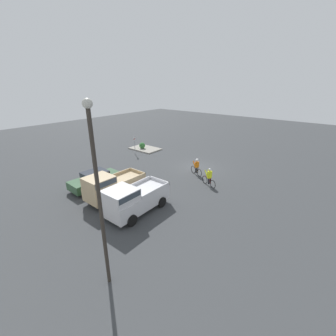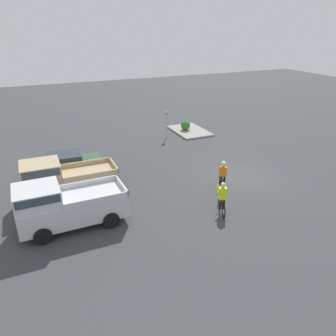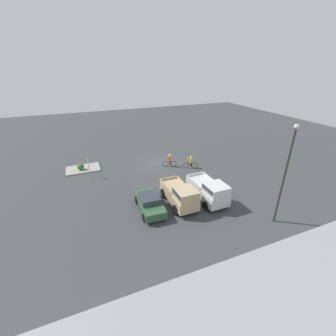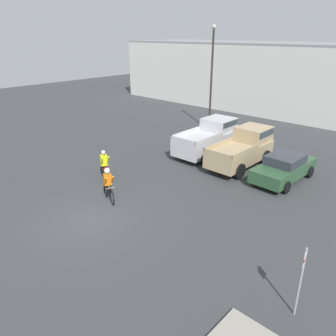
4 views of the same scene
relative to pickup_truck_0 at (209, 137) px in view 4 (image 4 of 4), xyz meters
The scene contains 9 objects.
ground_plane 10.61m from the pickup_truck_0, 83.14° to the right, with size 80.00×80.00×0.00m, color #383A3D.
warehouse_building 16.79m from the pickup_truck_0, 85.66° to the left, with size 44.61×10.16×6.65m.
pickup_truck_0 is the anchor object (origin of this frame).
pickup_truck_1 2.82m from the pickup_truck_0, ahead, with size 2.14×4.82×2.21m.
sedan_0 5.67m from the pickup_truck_0, ahead, with size 2.13×4.45×1.47m.
cyclist_0 8.72m from the pickup_truck_0, 87.64° to the right, with size 1.67×0.71×1.69m.
cyclist_1 7.50m from the pickup_truck_0, 104.27° to the right, with size 1.71×0.73×1.67m.
fire_lane_sign 13.76m from the pickup_truck_0, 43.45° to the right, with size 0.09×0.30×2.31m.
lamppost 6.81m from the pickup_truck_0, 125.79° to the left, with size 0.36×0.36×8.15m.
Camera 4 is at (10.88, -6.74, 7.59)m, focal length 35.00 mm.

